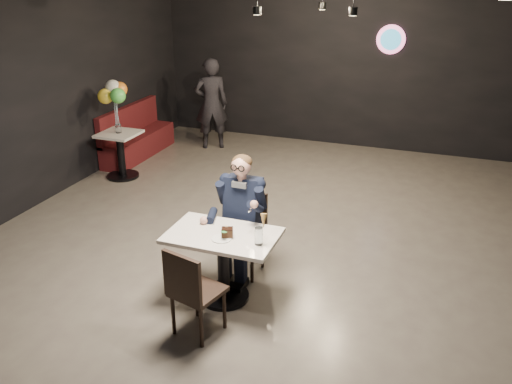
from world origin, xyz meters
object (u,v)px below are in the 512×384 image
at_px(side_table, 121,155).
at_px(passerby, 211,104).
at_px(booth_bench, 138,132).
at_px(chair_far, 243,236).
at_px(balloon_vase, 118,129).
at_px(chair_near, 198,289).
at_px(sundae_glass, 259,236).
at_px(main_table, 223,266).
at_px(seated_man, 243,214).

xyz_separation_m(side_table, passerby, (0.74, 1.92, 0.47)).
relative_size(booth_bench, passerby, 1.08).
bearing_deg(chair_far, balloon_vase, 144.74).
height_order(chair_near, passerby, passerby).
bearing_deg(balloon_vase, sundae_glass, -38.95).
bearing_deg(main_table, seated_man, 90.00).
distance_m(chair_near, balloon_vase, 4.36).
bearing_deg(seated_man, passerby, 118.74).
height_order(main_table, chair_near, chair_near).
xyz_separation_m(chair_near, passerby, (-2.19, 5.13, 0.38)).
distance_m(booth_bench, passerby, 1.44).
height_order(main_table, sundae_glass, sundae_glass).
relative_size(booth_bench, balloon_vase, 13.16).
height_order(chair_near, booth_bench, chair_near).
distance_m(chair_near, passerby, 5.59).
height_order(chair_near, seated_man, seated_man).
height_order(main_table, chair_far, chair_far).
bearing_deg(booth_bench, chair_near, -52.51).
height_order(chair_near, balloon_vase, chair_near).
bearing_deg(chair_far, seated_man, 180.00).
height_order(seated_man, booth_bench, seated_man).
distance_m(chair_far, side_table, 3.59).
relative_size(main_table, balloon_vase, 8.00).
height_order(chair_far, side_table, chair_far).
distance_m(main_table, chair_far, 0.56).
height_order(chair_far, chair_near, same).
bearing_deg(booth_bench, balloon_vase, -73.30).
height_order(main_table, seated_man, seated_man).
distance_m(balloon_vase, passerby, 2.06).
distance_m(chair_far, booth_bench, 4.45).
bearing_deg(passerby, side_table, 41.52).
relative_size(main_table, chair_near, 1.20).
height_order(main_table, passerby, passerby).
bearing_deg(booth_bench, side_table, -73.30).
bearing_deg(chair_far, chair_near, -90.00).
relative_size(seated_man, side_table, 1.95).
bearing_deg(seated_man, chair_far, 0.00).
xyz_separation_m(chair_far, seated_man, (-0.00, 0.00, 0.26)).
distance_m(main_table, booth_bench, 4.85).
relative_size(main_table, sundae_glass, 6.21).
xyz_separation_m(main_table, chair_far, (0.00, 0.55, 0.09)).
relative_size(main_table, booth_bench, 0.61).
xyz_separation_m(main_table, chair_near, (0.00, -0.59, 0.09)).
distance_m(booth_bench, side_table, 1.05).
relative_size(main_table, seated_man, 0.76).
distance_m(seated_man, side_table, 3.60).
xyz_separation_m(main_table, balloon_vase, (-2.93, 2.62, 0.44)).
height_order(seated_man, passerby, passerby).
xyz_separation_m(balloon_vase, passerby, (0.74, 1.92, 0.02)).
distance_m(seated_man, sundae_glass, 0.76).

